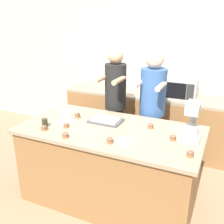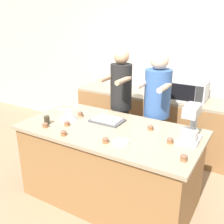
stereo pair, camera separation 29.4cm
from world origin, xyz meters
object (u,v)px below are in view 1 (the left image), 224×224
at_px(microwave_oven, 179,88).
at_px(cupcake_8, 77,115).
at_px(cupcake_2, 66,125).
at_px(cupcake_5, 110,140).
at_px(cupcake_1, 190,126).
at_px(cupcake_7, 44,128).
at_px(baking_tray, 106,120).
at_px(small_plate, 125,142).
at_px(cupcake_4, 151,126).
at_px(drinking_glass, 45,123).
at_px(cupcake_6, 173,138).
at_px(person_left, 115,107).
at_px(cupcake_3, 65,135).
at_px(cupcake_0, 190,154).
at_px(mixing_bowl, 66,115).
at_px(person_right, 152,113).
at_px(stand_mixer, 192,122).

distance_m(microwave_oven, cupcake_8, 1.70).
height_order(cupcake_2, cupcake_5, same).
height_order(cupcake_1, cupcake_7, same).
relative_size(baking_tray, cupcake_1, 5.92).
xyz_separation_m(small_plate, cupcake_4, (0.13, 0.45, 0.02)).
distance_m(baking_tray, cupcake_2, 0.48).
height_order(drinking_glass, cupcake_6, drinking_glass).
bearing_deg(microwave_oven, drinking_glass, -123.03).
xyz_separation_m(cupcake_4, cupcake_7, (-1.06, -0.54, 0.00)).
distance_m(person_left, cupcake_6, 1.21).
bearing_deg(cupcake_7, cupcake_3, -10.74).
xyz_separation_m(microwave_oven, cupcake_0, (0.46, -1.79, -0.12)).
xyz_separation_m(mixing_bowl, cupcake_2, (0.10, -0.15, -0.06)).
relative_size(cupcake_0, cupcake_6, 1.00).
distance_m(person_right, drinking_glass, 1.39).
height_order(person_right, cupcake_2, person_right).
height_order(microwave_oven, cupcake_0, microwave_oven).
bearing_deg(cupcake_5, cupcake_0, 4.16).
bearing_deg(cupcake_7, stand_mixer, 17.79).
bearing_deg(cupcake_1, cupcake_7, -154.28).
bearing_deg(cupcake_5, cupcake_8, 144.86).
bearing_deg(person_right, mixing_bowl, -138.27).
xyz_separation_m(baking_tray, cupcake_1, (0.95, 0.20, 0.01)).
distance_m(mixing_bowl, cupcake_5, 0.78).
bearing_deg(cupcake_3, person_left, 86.51).
height_order(small_plate, cupcake_5, cupcake_5).
bearing_deg(small_plate, mixing_bowl, 165.21).
distance_m(baking_tray, microwave_oven, 1.49).
bearing_deg(drinking_glass, mixing_bowl, 61.00).
height_order(small_plate, cupcake_7, cupcake_7).
bearing_deg(baking_tray, small_plate, -45.05).
relative_size(mixing_bowl, microwave_oven, 0.44).
bearing_deg(cupcake_5, microwave_oven, 80.33).
bearing_deg(cupcake_6, cupcake_0, -51.01).
bearing_deg(cupcake_7, cupcake_0, 2.80).
height_order(cupcake_3, cupcake_8, same).
height_order(mixing_bowl, microwave_oven, microwave_oven).
relative_size(person_right, drinking_glass, 17.58).
relative_size(microwave_oven, cupcake_3, 8.23).
relative_size(cupcake_0, cupcake_8, 1.00).
distance_m(cupcake_3, cupcake_7, 0.33).
bearing_deg(person_left, stand_mixer, -27.72).
xyz_separation_m(stand_mixer, cupcake_5, (-0.71, -0.46, -0.14)).
xyz_separation_m(person_left, cupcake_2, (-0.21, -0.90, 0.03)).
height_order(cupcake_5, cupcake_8, same).
relative_size(cupcake_4, cupcake_7, 1.00).
height_order(cupcake_3, cupcake_6, same).
bearing_deg(microwave_oven, cupcake_4, -92.17).
xyz_separation_m(baking_tray, cupcake_3, (-0.19, -0.57, 0.01)).
xyz_separation_m(drinking_glass, cupcake_6, (1.41, 0.26, -0.02)).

